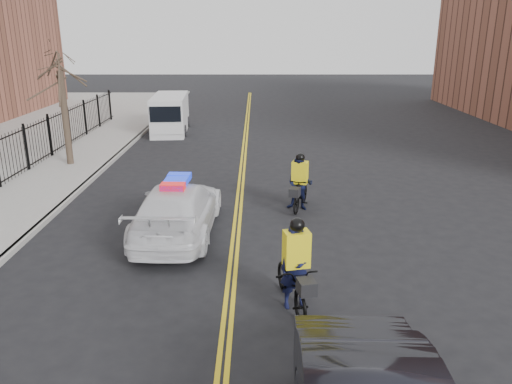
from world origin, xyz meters
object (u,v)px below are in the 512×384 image
at_px(cyclist_far, 299,187).
at_px(police_cruiser, 178,209).
at_px(cyclist_near, 296,277).
at_px(cargo_van, 170,115).

bearing_deg(cyclist_far, police_cruiser, -132.14).
height_order(police_cruiser, cyclist_near, cyclist_near).
bearing_deg(cyclist_far, cyclist_near, -77.74).
xyz_separation_m(police_cruiser, cargo_van, (-2.79, 15.66, 0.27)).
height_order(police_cruiser, cargo_van, cargo_van).
bearing_deg(cyclist_near, cargo_van, 94.30).
relative_size(cargo_van, cyclist_near, 2.39).
height_order(police_cruiser, cyclist_far, cyclist_far).
bearing_deg(cargo_van, cyclist_near, -77.21).
height_order(cargo_van, cyclist_far, cargo_van).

